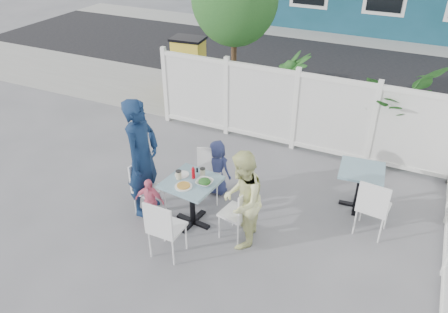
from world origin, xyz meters
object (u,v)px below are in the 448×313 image
at_px(chair_right, 240,210).
at_px(woman, 242,200).
at_px(utility_cabinet, 189,67).
at_px(chair_left, 145,184).
at_px(chair_near, 163,226).
at_px(main_table, 192,191).
at_px(man, 142,158).
at_px(spare_table, 361,178).
at_px(chair_back, 209,171).
at_px(boy, 217,167).
at_px(toddler, 150,201).

distance_m(chair_right, woman, 0.24).
xyz_separation_m(utility_cabinet, woman, (3.39, -4.56, 0.07)).
relative_size(chair_left, chair_near, 0.92).
bearing_deg(chair_right, chair_left, 101.21).
relative_size(main_table, man, 0.42).
bearing_deg(chair_right, man, 99.79).
relative_size(spare_table, chair_back, 0.84).
bearing_deg(main_table, woman, -4.78).
bearing_deg(main_table, utility_cabinet, 119.59).
xyz_separation_m(chair_right, man, (-1.63, 0.01, 0.44)).
relative_size(main_table, woman, 0.54).
height_order(chair_right, boy, boy).
xyz_separation_m(spare_table, boy, (-2.23, -0.59, -0.07)).
distance_m(chair_back, boy, 0.20).
bearing_deg(chair_right, chair_back, 60.45).
bearing_deg(chair_left, utility_cabinet, -151.52).
xyz_separation_m(chair_left, chair_right, (1.61, 0.03, 0.00)).
distance_m(spare_table, boy, 2.30).
bearing_deg(main_table, chair_near, -89.27).
bearing_deg(main_table, chair_left, -177.35).
distance_m(utility_cabinet, man, 4.81).
xyz_separation_m(spare_table, man, (-3.05, -1.49, 0.41)).
bearing_deg(utility_cabinet, chair_near, -69.19).
height_order(chair_back, toddler, chair_back).
height_order(main_table, chair_left, chair_left).
xyz_separation_m(chair_right, chair_near, (-0.78, -0.80, 0.04)).
height_order(main_table, toddler, toddler).
bearing_deg(toddler, man, 122.66).
distance_m(chair_left, man, 0.45).
bearing_deg(woman, main_table, -106.73).
bearing_deg(chair_left, chair_near, 54.50).
height_order(main_table, chair_near, chair_near).
bearing_deg(toddler, spare_table, 21.51).
height_order(man, boy, man).
bearing_deg(toddler, chair_left, 124.64).
xyz_separation_m(utility_cabinet, man, (1.71, -4.49, 0.28)).
bearing_deg(woman, chair_back, -142.38).
distance_m(utility_cabinet, main_table, 5.17).
relative_size(chair_back, toddler, 1.11).
bearing_deg(utility_cabinet, toddler, -72.57).
bearing_deg(chair_near, spare_table, 46.63).
distance_m(main_table, chair_near, 0.81).
distance_m(man, toddler, 0.67).
relative_size(chair_back, man, 0.46).
bearing_deg(utility_cabinet, chair_left, -74.03).
bearing_deg(woman, chair_near, -60.14).
bearing_deg(man, chair_right, -94.90).
xyz_separation_m(main_table, man, (-0.84, 0.00, 0.36)).
bearing_deg(chair_near, man, 136.49).
relative_size(chair_near, toddler, 1.20).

